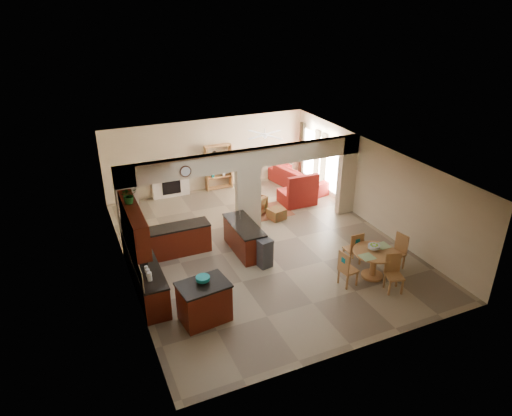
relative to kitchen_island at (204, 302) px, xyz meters
name	(u,v)px	position (x,y,z in m)	size (l,w,h in m)	color
floor	(261,245)	(2.68, 2.69, -0.51)	(10.00, 10.00, 0.00)	#83755B
ceiling	(261,160)	(2.68, 2.69, 2.29)	(10.00, 10.00, 0.00)	white
wall_back	(208,155)	(2.68, 7.69, 0.89)	(8.00, 8.00, 0.00)	beige
wall_front	(361,297)	(2.68, -2.31, 0.89)	(8.00, 8.00, 0.00)	beige
wall_left	(124,230)	(-1.32, 2.69, 0.89)	(10.00, 10.00, 0.00)	beige
wall_right	(372,184)	(6.68, 2.69, 0.89)	(10.00, 10.00, 0.00)	beige
partition_left_pier	(129,213)	(-1.02, 3.69, 0.89)	(0.60, 0.25, 2.80)	beige
partition_center_pier	(248,201)	(2.68, 3.69, 0.59)	(0.80, 0.25, 2.20)	beige
partition_right_pier	(347,175)	(6.38, 3.69, 0.89)	(0.60, 0.25, 2.80)	beige
partition_header	(248,159)	(2.68, 3.69, 1.99)	(8.00, 0.25, 0.60)	beige
kitchen_counter	(157,258)	(-0.58, 2.44, -0.04)	(2.52, 3.29, 1.48)	#471308
upper_cabinets	(134,224)	(-1.14, 1.89, 1.41)	(0.35, 2.40, 0.90)	#471308
peninsula	(244,238)	(2.08, 2.58, -0.05)	(0.70, 1.85, 0.91)	#471308
wall_clock	(186,171)	(0.68, 3.54, 1.94)	(0.34, 0.34, 0.03)	#4D2919
rug	(267,211)	(3.88, 4.79, -0.50)	(1.60, 1.30, 0.01)	brown
fireplace	(170,181)	(1.08, 7.52, 0.11)	(1.60, 0.35, 1.20)	#F1E2D0
shelving_unit	(219,167)	(3.03, 7.51, 0.39)	(1.00, 0.32, 1.80)	olive
window_a	(333,167)	(6.65, 4.99, 0.69)	(0.02, 0.90, 1.90)	white
window_b	(310,154)	(6.65, 6.69, 0.69)	(0.02, 0.90, 1.90)	white
glazed_door	(321,164)	(6.65, 5.84, 0.54)	(0.02, 0.70, 2.10)	white
drape_a_left	(341,173)	(6.61, 4.39, 0.69)	(0.10, 0.28, 2.30)	#3A1717
drape_a_right	(323,163)	(6.61, 5.59, 0.69)	(0.10, 0.28, 2.30)	#3A1717
drape_b_left	(317,159)	(6.61, 6.09, 0.69)	(0.10, 0.28, 2.30)	#3A1717
drape_b_right	(302,150)	(6.61, 7.29, 0.69)	(0.10, 0.28, 2.30)	#3A1717
ceiling_fan	(265,135)	(4.18, 5.69, 2.05)	(1.00, 1.00, 0.10)	white
kitchen_island	(204,302)	(0.00, 0.00, 0.00)	(1.26, 0.96, 1.01)	#471308
teal_bowl	(203,280)	(0.02, 0.07, 0.58)	(0.33, 0.33, 0.15)	#137E82
trash_can	(265,254)	(2.29, 1.54, -0.11)	(0.37, 0.31, 0.78)	#323234
dining_table	(374,260)	(4.78, -0.11, 0.02)	(1.18, 1.18, 0.80)	olive
fruit_bowl	(374,247)	(4.79, -0.03, 0.38)	(0.32, 0.32, 0.17)	#7CB927
sofa	(298,178)	(5.98, 6.36, -0.11)	(1.05, 2.70, 0.79)	maroon
chaise	(297,197)	(5.21, 5.03, -0.26)	(1.22, 1.00, 0.49)	maroon
armchair	(254,205)	(3.36, 4.82, -0.17)	(0.73, 0.75, 0.68)	#9C341C
ottoman	(277,214)	(3.94, 4.15, -0.32)	(0.51, 0.51, 0.37)	#9C341C
plant	(129,195)	(-1.14, 2.15, 2.08)	(0.39, 0.34, 0.43)	#154F15
chair_north	(354,247)	(4.65, 0.63, 0.05)	(0.43, 0.43, 1.02)	olive
chair_east	(398,250)	(5.70, 0.01, 0.05)	(0.50, 0.50, 1.02)	olive
chair_south	(393,271)	(4.88, -0.80, 0.05)	(0.52, 0.52, 1.02)	olive
chair_west	(346,268)	(3.85, -0.17, 0.05)	(0.47, 0.47, 1.02)	olive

